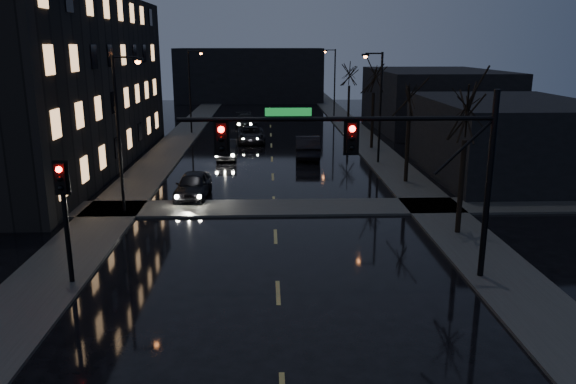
{
  "coord_description": "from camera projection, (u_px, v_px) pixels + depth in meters",
  "views": [
    {
      "loc": [
        -0.31,
        -10.25,
        8.47
      ],
      "look_at": [
        0.42,
        9.81,
        3.2
      ],
      "focal_mm": 35.0,
      "sensor_mm": 36.0,
      "label": 1
    }
  ],
  "objects": [
    {
      "name": "signal_mast",
      "position": [
        386.0,
        151.0,
        19.66
      ],
      "size": [
        11.11,
        0.41,
        7.0
      ],
      "color": "black",
      "rests_on": "ground"
    },
    {
      "name": "streetlight_r_mid",
      "position": [
        378.0,
        98.0,
        40.12
      ],
      "size": [
        1.53,
        0.28,
        8.0
      ],
      "color": "black",
      "rests_on": "ground"
    },
    {
      "name": "commercial_right_far",
      "position": [
        434.0,
        99.0,
        58.3
      ],
      "size": [
        12.0,
        18.0,
        6.0
      ],
      "primitive_type": "cube",
      "color": "black",
      "rests_on": "ground"
    },
    {
      "name": "oncoming_car_b",
      "position": [
        227.0,
        149.0,
        43.11
      ],
      "size": [
        1.64,
        4.33,
        1.41
      ],
      "primitive_type": "imported",
      "rotation": [
        0.0,
        0.0,
        0.03
      ],
      "color": "black",
      "rests_on": "ground"
    },
    {
      "name": "apartment_block",
      "position": [
        34.0,
        82.0,
        38.96
      ],
      "size": [
        12.0,
        30.0,
        12.0
      ],
      "primitive_type": "cube",
      "color": "black",
      "rests_on": "ground"
    },
    {
      "name": "sidewalk_left",
      "position": [
        167.0,
        152.0,
        45.58
      ],
      "size": [
        3.0,
        140.0,
        0.12
      ],
      "primitive_type": "cube",
      "color": "#2D2D2B",
      "rests_on": "ground"
    },
    {
      "name": "sidewalk_cross",
      "position": [
        274.0,
        208.0,
        29.93
      ],
      "size": [
        40.0,
        3.0,
        0.12
      ],
      "primitive_type": "cube",
      "color": "#2D2D2B",
      "rests_on": "ground"
    },
    {
      "name": "tree_mid_a",
      "position": [
        411.0,
        90.0,
        34.08
      ],
      "size": [
        3.3,
        3.3,
        7.58
      ],
      "color": "black",
      "rests_on": "ground"
    },
    {
      "name": "oncoming_car_c",
      "position": [
        251.0,
        135.0,
        50.12
      ],
      "size": [
        2.65,
        5.23,
        1.42
      ],
      "primitive_type": "imported",
      "rotation": [
        0.0,
        0.0,
        0.06
      ],
      "color": "black",
      "rests_on": "ground"
    },
    {
      "name": "sidewalk_right",
      "position": [
        375.0,
        150.0,
        46.18
      ],
      "size": [
        3.0,
        140.0,
        0.12
      ],
      "primitive_type": "cube",
      "color": "#2D2D2B",
      "rests_on": "ground"
    },
    {
      "name": "oncoming_car_d",
      "position": [
        246.0,
        121.0,
        59.29
      ],
      "size": [
        2.66,
        5.22,
        1.45
      ],
      "primitive_type": "imported",
      "rotation": [
        0.0,
        0.0,
        0.13
      ],
      "color": "black",
      "rests_on": "ground"
    },
    {
      "name": "streetlight_l_near",
      "position": [
        122.0,
        121.0,
        27.98
      ],
      "size": [
        1.53,
        0.28,
        8.0
      ],
      "color": "black",
      "rests_on": "ground"
    },
    {
      "name": "far_block",
      "position": [
        250.0,
        75.0,
        86.34
      ],
      "size": [
        22.0,
        10.0,
        8.0
      ],
      "primitive_type": "cube",
      "color": "black",
      "rests_on": "ground"
    },
    {
      "name": "streetlight_l_far",
      "position": [
        192.0,
        85.0,
        54.08
      ],
      "size": [
        1.53,
        0.28,
        8.0
      ],
      "color": "black",
      "rests_on": "ground"
    },
    {
      "name": "signal_pole_left",
      "position": [
        64.0,
        205.0,
        19.73
      ],
      "size": [
        0.35,
        0.41,
        4.53
      ],
      "color": "black",
      "rests_on": "ground"
    },
    {
      "name": "tree_mid_b",
      "position": [
        374.0,
        69.0,
        45.48
      ],
      "size": [
        3.74,
        3.74,
        8.59
      ],
      "color": "black",
      "rests_on": "ground"
    },
    {
      "name": "lead_car",
      "position": [
        307.0,
        147.0,
        43.4
      ],
      "size": [
        2.05,
        5.29,
        1.72
      ],
      "primitive_type": "imported",
      "rotation": [
        0.0,
        0.0,
        3.1
      ],
      "color": "black",
      "rests_on": "ground"
    },
    {
      "name": "streetlight_r_far",
      "position": [
        333.0,
        77.0,
        67.18
      ],
      "size": [
        1.53,
        0.28,
        8.0
      ],
      "color": "black",
      "rests_on": "ground"
    },
    {
      "name": "tree_near",
      "position": [
        468.0,
        99.0,
        24.32
      ],
      "size": [
        3.52,
        3.52,
        8.08
      ],
      "color": "black",
      "rests_on": "ground"
    },
    {
      "name": "oncoming_car_a",
      "position": [
        193.0,
        185.0,
        31.94
      ],
      "size": [
        1.97,
        4.42,
        1.48
      ],
      "primitive_type": "imported",
      "rotation": [
        0.0,
        0.0,
        -0.05
      ],
      "color": "black",
      "rests_on": "ground"
    },
    {
      "name": "tree_far",
      "position": [
        350.0,
        69.0,
        59.15
      ],
      "size": [
        3.43,
        3.43,
        7.88
      ],
      "color": "black",
      "rests_on": "ground"
    },
    {
      "name": "commercial_right_near",
      "position": [
        506.0,
        138.0,
        37.11
      ],
      "size": [
        10.0,
        14.0,
        5.0
      ],
      "primitive_type": "cube",
      "color": "black",
      "rests_on": "ground"
    }
  ]
}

